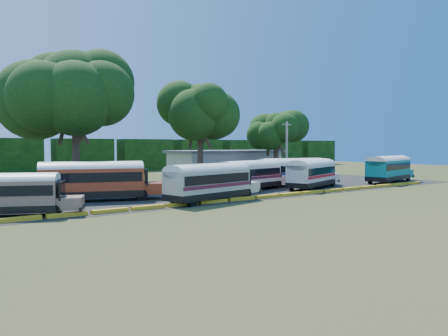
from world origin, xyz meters
TOP-DOWN VIEW (x-y plane):
  - ground at (0.00, 0.00)m, footprint 160.00×160.00m
  - asphalt_strip at (1.00, 12.00)m, footprint 64.00×24.00m
  - curb at (-0.00, 1.00)m, footprint 53.70×0.45m
  - terminal_building at (18.00, 30.00)m, footprint 19.00×9.00m
  - treeline_backdrop at (0.00, 48.00)m, footprint 130.00×4.00m
  - bus_beige at (-19.90, 3.61)m, footprint 9.15×5.82m
  - bus_red at (-12.02, 8.15)m, footprint 10.79×5.64m
  - bus_cream_west at (-4.16, 1.98)m, footprint 10.32×4.50m
  - bus_cream_east at (4.64, 7.12)m, footprint 10.10×4.45m
  - bus_white_red at (11.39, 4.57)m, footprint 10.24×5.82m
  - bus_white_blue at (12.47, 8.61)m, footprint 10.30×4.62m
  - bus_teal at (25.30, 4.11)m, footprint 10.89×4.86m
  - tree_west at (-9.93, 20.07)m, footprint 11.71×11.71m
  - tree_center at (7.79, 22.00)m, footprint 9.28×9.28m
  - tree_east at (22.21, 22.23)m, footprint 6.85×6.85m
  - utility_pole at (17.01, 14.44)m, footprint 1.60×0.30m

SIDE VIEW (x-z plane):
  - ground at x=0.00m, z-range 0.00..0.00m
  - asphalt_strip at x=1.00m, z-range 0.00..0.02m
  - curb at x=0.00m, z-range 0.00..0.30m
  - bus_beige at x=-19.90m, z-range 0.22..3.20m
  - bus_cream_east at x=4.64m, z-range 0.21..3.44m
  - bus_white_blue at x=12.47m, z-range 0.22..3.51m
  - bus_white_red at x=11.39m, z-range 0.22..3.51m
  - bus_cream_west at x=-4.16m, z-range 0.22..3.51m
  - bus_red at x=-12.02m, z-range 0.25..3.71m
  - bus_teal at x=25.30m, z-range 0.26..3.73m
  - terminal_building at x=18.00m, z-range 0.03..4.03m
  - treeline_backdrop at x=0.00m, z-range 0.00..6.00m
  - utility_pole at x=17.01m, z-range 0.11..8.18m
  - tree_east at x=22.21m, z-range 2.40..12.40m
  - tree_center at x=7.79m, z-range 3.18..16.47m
  - tree_west at x=-9.93m, z-range 3.33..18.65m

